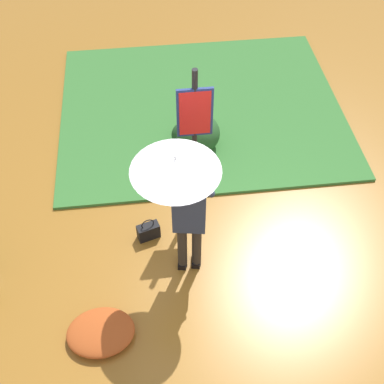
{
  "coord_description": "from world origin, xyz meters",
  "views": [
    {
      "loc": [
        0.66,
        3.55,
        5.49
      ],
      "look_at": [
        0.19,
        -0.48,
        0.85
      ],
      "focal_mm": 46.0,
      "sensor_mm": 36.0,
      "label": 1
    }
  ],
  "objects": [
    {
      "name": "person_with_umbrella",
      "position": [
        0.36,
        0.06,
        1.55
      ],
      "size": [
        0.96,
        0.96,
        2.04
      ],
      "color": "#2D2823",
      "rests_on": "ground_plane"
    },
    {
      "name": "leaf_pile_by_bench",
      "position": [
        1.43,
        0.9,
        0.09
      ],
      "size": [
        0.8,
        0.64,
        0.18
      ],
      "color": "#B74C1E",
      "rests_on": "ground_plane"
    },
    {
      "name": "ground_plane",
      "position": [
        0.0,
        0.0,
        0.0
      ],
      "size": [
        18.0,
        18.0,
        0.0
      ],
      "primitive_type": "plane",
      "color": "#9E6623"
    },
    {
      "name": "info_sign_post",
      "position": [
        0.1,
        -0.99,
        1.44
      ],
      "size": [
        0.44,
        0.07,
        2.3
      ],
      "color": "black",
      "rests_on": "ground_plane"
    },
    {
      "name": "grass_verge",
      "position": [
        -0.28,
        -3.1,
        0.03
      ],
      "size": [
        4.8,
        4.0,
        0.05
      ],
      "color": "#387533",
      "rests_on": "ground_plane"
    },
    {
      "name": "shrub_cluster",
      "position": [
        -0.06,
        -2.17,
        0.29
      ],
      "size": [
        0.75,
        0.69,
        0.62
      ],
      "color": "#285628",
      "rests_on": "ground_plane"
    },
    {
      "name": "handbag",
      "position": [
        0.79,
        -0.47,
        0.13
      ],
      "size": [
        0.33,
        0.22,
        0.37
      ],
      "color": "black",
      "rests_on": "ground_plane"
    }
  ]
}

